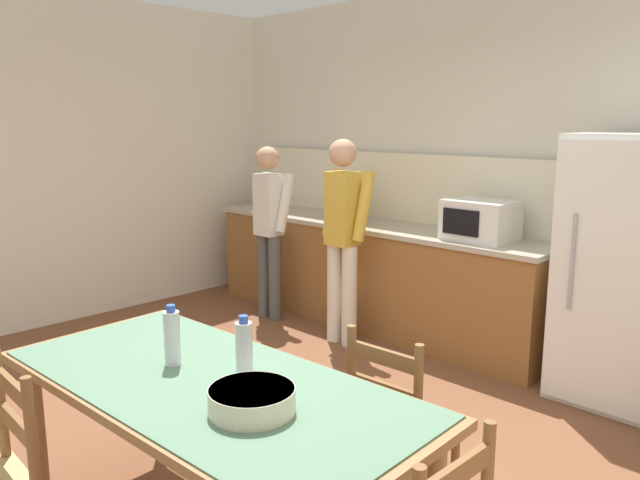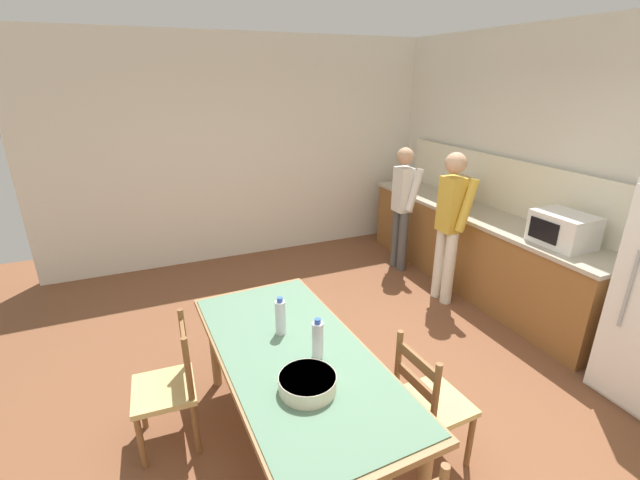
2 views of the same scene
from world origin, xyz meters
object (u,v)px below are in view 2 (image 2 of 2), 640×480
(bottle_near_centre, at_px, (280,317))
(person_at_counter, at_px, (450,221))
(microwave, at_px, (563,229))
(serving_bowl, at_px, (307,382))
(dining_table, at_px, (295,363))
(bottle_off_centre, at_px, (318,340))
(paper_bag, at_px, (461,191))
(chair_side_near_left, at_px, (169,387))
(chair_side_far_right, at_px, (429,403))
(person_at_sink, at_px, (403,203))

(bottle_near_centre, xyz_separation_m, person_at_counter, (-1.07, 2.26, 0.05))
(microwave, xyz_separation_m, person_at_counter, (-0.93, -0.52, -0.13))
(serving_bowl, bearing_deg, dining_table, 171.45)
(microwave, xyz_separation_m, serving_bowl, (0.73, -2.82, -0.25))
(bottle_off_centre, bearing_deg, paper_bag, 125.12)
(paper_bag, height_order, chair_side_near_left, paper_bag)
(dining_table, distance_m, bottle_near_centre, 0.32)
(chair_side_far_right, bearing_deg, bottle_off_centre, 61.03)
(dining_table, relative_size, bottle_near_centre, 7.39)
(serving_bowl, xyz_separation_m, chair_side_far_right, (0.06, 0.81, -0.38))
(dining_table, xyz_separation_m, chair_side_far_right, (0.41, 0.76, -0.25))
(chair_side_near_left, bearing_deg, chair_side_far_right, 64.42)
(bottle_off_centre, xyz_separation_m, chair_side_far_right, (0.32, 0.64, -0.45))
(microwave, xyz_separation_m, paper_bag, (-1.38, -0.01, 0.03))
(chair_side_far_right, height_order, chair_side_near_left, same)
(bottle_off_centre, distance_m, person_at_counter, 2.56)
(bottle_near_centre, height_order, person_at_sink, person_at_sink)
(bottle_off_centre, distance_m, serving_bowl, 0.31)
(paper_bag, bearing_deg, microwave, 0.32)
(serving_bowl, bearing_deg, chair_side_far_right, 85.53)
(dining_table, height_order, serving_bowl, serving_bowl)
(bottle_near_centre, relative_size, person_at_counter, 0.16)
(microwave, distance_m, paper_bag, 1.38)
(bottle_near_centre, bearing_deg, person_at_sink, 131.25)
(person_at_counter, bearing_deg, chair_side_far_right, -130.91)
(bottle_off_centre, bearing_deg, chair_side_far_right, 63.78)
(chair_side_near_left, relative_size, person_at_sink, 0.57)
(paper_bag, xyz_separation_m, person_at_sink, (-0.48, -0.49, -0.21))
(paper_bag, relative_size, chair_side_near_left, 0.40)
(serving_bowl, bearing_deg, bottle_off_centre, 146.43)
(chair_side_far_right, distance_m, chair_side_near_left, 1.72)
(microwave, xyz_separation_m, dining_table, (0.39, -2.77, -0.39))
(microwave, distance_m, bottle_off_centre, 2.70)
(bottle_near_centre, bearing_deg, chair_side_far_right, 49.58)
(dining_table, height_order, chair_side_near_left, chair_side_near_left)
(bottle_near_centre, xyz_separation_m, bottle_off_centre, (0.34, 0.13, 0.00))
(bottle_off_centre, bearing_deg, dining_table, -128.84)
(dining_table, xyz_separation_m, bottle_near_centre, (-0.24, -0.01, 0.21))
(dining_table, bearing_deg, person_at_sink, 134.68)
(serving_bowl, height_order, chair_side_near_left, chair_side_near_left)
(bottle_off_centre, bearing_deg, person_at_counter, 123.43)
(bottle_near_centre, xyz_separation_m, person_at_sink, (-2.00, 2.28, -0.00))
(paper_bag, xyz_separation_m, chair_side_far_right, (2.18, -2.00, -0.66))
(bottle_off_centre, height_order, person_at_sink, person_at_sink)
(person_at_sink, bearing_deg, person_at_counter, -91.21)
(bottle_off_centre, relative_size, serving_bowl, 0.84)
(dining_table, bearing_deg, microwave, 97.99)
(microwave, bearing_deg, chair_side_far_right, -68.39)
(dining_table, distance_m, person_at_sink, 3.20)
(serving_bowl, relative_size, chair_side_far_right, 0.35)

